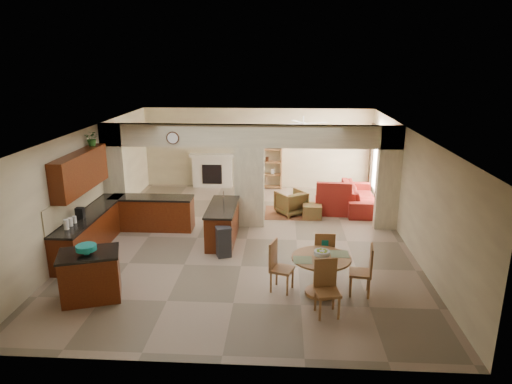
# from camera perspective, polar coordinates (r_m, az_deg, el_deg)

# --- Properties ---
(floor) EXTENTS (10.00, 10.00, 0.00)m
(floor) POSITION_cam_1_polar(r_m,az_deg,el_deg) (11.78, -1.18, -5.87)
(floor) COLOR gray
(floor) RESTS_ON ground
(ceiling) EXTENTS (10.00, 10.00, 0.00)m
(ceiling) POSITION_cam_1_polar(r_m,az_deg,el_deg) (11.03, -1.27, 7.71)
(ceiling) COLOR white
(ceiling) RESTS_ON wall_back
(wall_back) EXTENTS (8.00, 0.00, 8.00)m
(wall_back) POSITION_cam_1_polar(r_m,az_deg,el_deg) (16.18, 0.19, 5.50)
(wall_back) COLOR beige
(wall_back) RESTS_ON floor
(wall_front) EXTENTS (8.00, 0.00, 8.00)m
(wall_front) POSITION_cam_1_polar(r_m,az_deg,el_deg) (6.68, -4.70, -11.02)
(wall_front) COLOR beige
(wall_front) RESTS_ON floor
(wall_left) EXTENTS (0.00, 10.00, 10.00)m
(wall_left) POSITION_cam_1_polar(r_m,az_deg,el_deg) (12.30, -20.13, 0.95)
(wall_left) COLOR beige
(wall_left) RESTS_ON floor
(wall_right) EXTENTS (0.00, 10.00, 10.00)m
(wall_right) POSITION_cam_1_polar(r_m,az_deg,el_deg) (11.71, 18.68, 0.34)
(wall_right) COLOR beige
(wall_right) RESTS_ON floor
(partition_left_pier) EXTENTS (0.60, 0.25, 2.80)m
(partition_left_pier) POSITION_cam_1_polar(r_m,az_deg,el_deg) (13.09, -17.24, 2.11)
(partition_left_pier) COLOR beige
(partition_left_pier) RESTS_ON floor
(partition_center_pier) EXTENTS (0.80, 0.25, 2.20)m
(partition_center_pier) POSITION_cam_1_polar(r_m,az_deg,el_deg) (12.37, -0.84, 0.61)
(partition_center_pier) COLOR beige
(partition_center_pier) RESTS_ON floor
(partition_right_pier) EXTENTS (0.60, 0.25, 2.80)m
(partition_right_pier) POSITION_cam_1_polar(r_m,az_deg,el_deg) (12.58, 16.22, 1.63)
(partition_right_pier) COLOR beige
(partition_right_pier) RESTS_ON floor
(partition_header) EXTENTS (8.00, 0.25, 0.60)m
(partition_header) POSITION_cam_1_polar(r_m,az_deg,el_deg) (12.06, -0.87, 7.02)
(partition_header) COLOR beige
(partition_header) RESTS_ON partition_center_pier
(kitchen_counter) EXTENTS (2.52, 3.29, 1.48)m
(kitchen_counter) POSITION_cam_1_polar(r_m,az_deg,el_deg) (12.08, -16.93, -3.68)
(kitchen_counter) COLOR #411107
(kitchen_counter) RESTS_ON floor
(upper_cabinets) EXTENTS (0.35, 2.40, 0.90)m
(upper_cabinets) POSITION_cam_1_polar(r_m,az_deg,el_deg) (11.40, -21.11, 2.38)
(upper_cabinets) COLOR #411107
(upper_cabinets) RESTS_ON wall_left
(peninsula) EXTENTS (0.70, 1.85, 0.91)m
(peninsula) POSITION_cam_1_polar(r_m,az_deg,el_deg) (11.57, -4.21, -3.91)
(peninsula) COLOR #411107
(peninsula) RESTS_ON floor
(wall_clock) EXTENTS (0.34, 0.03, 0.34)m
(wall_clock) POSITION_cam_1_polar(r_m,az_deg,el_deg) (12.23, -10.37, 6.66)
(wall_clock) COLOR #4B2919
(wall_clock) RESTS_ON partition_header
(rug) EXTENTS (1.60, 1.30, 0.01)m
(rug) POSITION_cam_1_polar(r_m,az_deg,el_deg) (13.72, 4.52, -2.62)
(rug) COLOR brown
(rug) RESTS_ON floor
(fireplace) EXTENTS (1.60, 0.35, 1.20)m
(fireplace) POSITION_cam_1_polar(r_m,az_deg,el_deg) (16.35, -5.45, 2.72)
(fireplace) COLOR beige
(fireplace) RESTS_ON floor
(shelving_unit) EXTENTS (1.00, 0.32, 1.80)m
(shelving_unit) POSITION_cam_1_polar(r_m,az_deg,el_deg) (16.10, 1.40, 3.62)
(shelving_unit) COLOR olive
(shelving_unit) RESTS_ON floor
(window_a) EXTENTS (0.02, 0.90, 1.90)m
(window_a) POSITION_cam_1_polar(r_m,az_deg,el_deg) (13.91, 16.11, 2.18)
(window_a) COLOR white
(window_a) RESTS_ON wall_right
(window_b) EXTENTS (0.02, 0.90, 1.90)m
(window_b) POSITION_cam_1_polar(r_m,az_deg,el_deg) (15.53, 14.80, 3.73)
(window_b) COLOR white
(window_b) RESTS_ON wall_right
(glazed_door) EXTENTS (0.02, 0.70, 2.10)m
(glazed_door) POSITION_cam_1_polar(r_m,az_deg,el_deg) (14.75, 15.38, 2.43)
(glazed_door) COLOR white
(glazed_door) RESTS_ON wall_right
(drape_a_left) EXTENTS (0.10, 0.28, 2.30)m
(drape_a_left) POSITION_cam_1_polar(r_m,az_deg,el_deg) (13.34, 16.48, 1.55)
(drape_a_left) COLOR #431C1A
(drape_a_left) RESTS_ON wall_right
(drape_a_right) EXTENTS (0.10, 0.28, 2.30)m
(drape_a_right) POSITION_cam_1_polar(r_m,az_deg,el_deg) (14.47, 15.46, 2.77)
(drape_a_right) COLOR #431C1A
(drape_a_right) RESTS_ON wall_right
(drape_b_left) EXTENTS (0.10, 0.28, 2.30)m
(drape_b_left) POSITION_cam_1_polar(r_m,az_deg,el_deg) (14.95, 15.08, 3.23)
(drape_b_left) COLOR #431C1A
(drape_b_left) RESTS_ON wall_right
(drape_b_right) EXTENTS (0.10, 0.28, 2.30)m
(drape_b_right) POSITION_cam_1_polar(r_m,az_deg,el_deg) (16.10, 14.26, 4.21)
(drape_b_right) COLOR #431C1A
(drape_b_right) RESTS_ON wall_right
(ceiling_fan) EXTENTS (1.00, 1.00, 0.10)m
(ceiling_fan) POSITION_cam_1_polar(r_m,az_deg,el_deg) (14.01, 5.94, 8.51)
(ceiling_fan) COLOR white
(ceiling_fan) RESTS_ON ceiling
(kitchen_island) EXTENTS (1.30, 1.10, 0.96)m
(kitchen_island) POSITION_cam_1_polar(r_m,az_deg,el_deg) (9.40, -19.97, -9.78)
(kitchen_island) COLOR #411107
(kitchen_island) RESTS_ON floor
(teal_bowl) EXTENTS (0.38, 0.38, 0.18)m
(teal_bowl) POSITION_cam_1_polar(r_m,az_deg,el_deg) (9.12, -20.44, -6.76)
(teal_bowl) COLOR #138680
(teal_bowl) RESTS_ON kitchen_island
(trash_can) EXTENTS (0.39, 0.36, 0.67)m
(trash_can) POSITION_cam_1_polar(r_m,az_deg,el_deg) (10.69, -4.07, -6.37)
(trash_can) COLOR #2B2B2D
(trash_can) RESTS_ON floor
(dining_table) EXTENTS (1.15, 1.15, 0.78)m
(dining_table) POSITION_cam_1_polar(r_m,az_deg,el_deg) (9.08, 8.10, -9.59)
(dining_table) COLOR olive
(dining_table) RESTS_ON floor
(fruit_bowl) EXTENTS (0.31, 0.31, 0.16)m
(fruit_bowl) POSITION_cam_1_polar(r_m,az_deg,el_deg) (8.90, 8.24, -7.65)
(fruit_bowl) COLOR #8BB927
(fruit_bowl) RESTS_ON dining_table
(sofa) EXTENTS (2.48, 1.00, 0.72)m
(sofa) POSITION_cam_1_polar(r_m,az_deg,el_deg) (14.43, 12.88, -0.54)
(sofa) COLOR maroon
(sofa) RESTS_ON floor
(chaise) EXTENTS (1.07, 0.90, 0.41)m
(chaise) POSITION_cam_1_polar(r_m,az_deg,el_deg) (13.85, 9.46, -1.74)
(chaise) COLOR maroon
(chaise) RESTS_ON floor
(armchair) EXTENTS (1.06, 1.06, 0.70)m
(armchair) POSITION_cam_1_polar(r_m,az_deg,el_deg) (13.54, 4.40, -1.33)
(armchair) COLOR maroon
(armchair) RESTS_ON floor
(ottoman) EXTENTS (0.57, 0.57, 0.40)m
(ottoman) POSITION_cam_1_polar(r_m,az_deg,el_deg) (13.34, 7.02, -2.37)
(ottoman) COLOR maroon
(ottoman) RESTS_ON floor
(plant) EXTENTS (0.35, 0.30, 0.37)m
(plant) POSITION_cam_1_polar(r_m,az_deg,el_deg) (12.04, -19.78, 6.32)
(plant) COLOR #165417
(plant) RESTS_ON upper_cabinets
(chair_north) EXTENTS (0.42, 0.43, 1.02)m
(chair_north) POSITION_cam_1_polar(r_m,az_deg,el_deg) (9.72, 8.49, -7.52)
(chair_north) COLOR olive
(chair_north) RESTS_ON floor
(chair_east) EXTENTS (0.47, 0.47, 1.02)m
(chair_east) POSITION_cam_1_polar(r_m,az_deg,el_deg) (9.20, 13.47, -9.27)
(chair_east) COLOR olive
(chair_east) RESTS_ON floor
(chair_south) EXTENTS (0.49, 0.49, 1.02)m
(chair_south) POSITION_cam_1_polar(r_m,az_deg,el_deg) (8.45, 8.79, -11.40)
(chair_south) COLOR olive
(chair_south) RESTS_ON floor
(chair_west) EXTENTS (0.53, 0.53, 1.02)m
(chair_west) POSITION_cam_1_polar(r_m,az_deg,el_deg) (9.14, 2.77, -8.97)
(chair_west) COLOR olive
(chair_west) RESTS_ON floor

